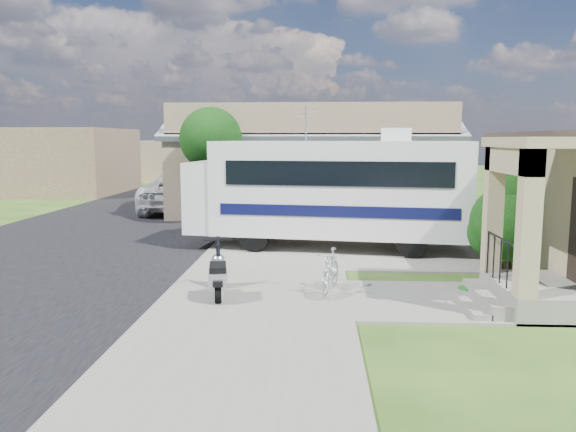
{
  "coord_description": "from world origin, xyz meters",
  "views": [
    {
      "loc": [
        0.3,
        -12.46,
        3.36
      ],
      "look_at": [
        -0.5,
        2.5,
        1.3
      ],
      "focal_mm": 35.0,
      "sensor_mm": 36.0,
      "label": 1
    }
  ],
  "objects_px": {
    "motorhome": "(330,189)",
    "shrub": "(511,219)",
    "pickup_truck": "(182,192)",
    "scooter": "(218,275)",
    "bicycle": "(330,274)",
    "garden_hose": "(467,292)",
    "van": "(201,182)"
  },
  "relations": [
    {
      "from": "shrub",
      "to": "van",
      "type": "xyz_separation_m",
      "value": [
        -11.69,
        17.92,
        -0.48
      ]
    },
    {
      "from": "motorhome",
      "to": "shrub",
      "type": "height_order",
      "value": "motorhome"
    },
    {
      "from": "motorhome",
      "to": "bicycle",
      "type": "bearing_deg",
      "value": -83.27
    },
    {
      "from": "van",
      "to": "bicycle",
      "type": "bearing_deg",
      "value": -59.76
    },
    {
      "from": "motorhome",
      "to": "van",
      "type": "distance_m",
      "value": 16.76
    },
    {
      "from": "scooter",
      "to": "garden_hose",
      "type": "distance_m",
      "value": 5.35
    },
    {
      "from": "motorhome",
      "to": "bicycle",
      "type": "distance_m",
      "value": 5.46
    },
    {
      "from": "pickup_truck",
      "to": "garden_hose",
      "type": "xyz_separation_m",
      "value": [
        9.58,
        -13.94,
        -0.82
      ]
    },
    {
      "from": "scooter",
      "to": "pickup_truck",
      "type": "bearing_deg",
      "value": 96.9
    },
    {
      "from": "van",
      "to": "shrub",
      "type": "bearing_deg",
      "value": -45.77
    },
    {
      "from": "bicycle",
      "to": "van",
      "type": "bearing_deg",
      "value": 122.59
    },
    {
      "from": "shrub",
      "to": "scooter",
      "type": "distance_m",
      "value": 7.61
    },
    {
      "from": "shrub",
      "to": "pickup_truck",
      "type": "relative_size",
      "value": 0.4
    },
    {
      "from": "motorhome",
      "to": "van",
      "type": "height_order",
      "value": "motorhome"
    },
    {
      "from": "bicycle",
      "to": "shrub",
      "type": "bearing_deg",
      "value": 41.68
    },
    {
      "from": "motorhome",
      "to": "garden_hose",
      "type": "distance_m",
      "value": 6.2
    },
    {
      "from": "pickup_truck",
      "to": "scooter",
      "type": "bearing_deg",
      "value": 102.91
    },
    {
      "from": "bicycle",
      "to": "van",
      "type": "relative_size",
      "value": 0.26
    },
    {
      "from": "garden_hose",
      "to": "scooter",
      "type": "bearing_deg",
      "value": -174.67
    },
    {
      "from": "motorhome",
      "to": "shrub",
      "type": "distance_m",
      "value": 5.34
    },
    {
      "from": "motorhome",
      "to": "scooter",
      "type": "bearing_deg",
      "value": -105.62
    },
    {
      "from": "motorhome",
      "to": "scooter",
      "type": "xyz_separation_m",
      "value": [
        -2.47,
        -5.71,
        -1.34
      ]
    },
    {
      "from": "bicycle",
      "to": "pickup_truck",
      "type": "xyz_separation_m",
      "value": [
        -6.64,
        14.01,
        0.43
      ]
    },
    {
      "from": "shrub",
      "to": "bicycle",
      "type": "height_order",
      "value": "shrub"
    },
    {
      "from": "scooter",
      "to": "pickup_truck",
      "type": "xyz_separation_m",
      "value": [
        -4.27,
        14.44,
        0.39
      ]
    },
    {
      "from": "scooter",
      "to": "motorhome",
      "type": "bearing_deg",
      "value": 57.04
    },
    {
      "from": "motorhome",
      "to": "garden_hose",
      "type": "relative_size",
      "value": 23.26
    },
    {
      "from": "shrub",
      "to": "pickup_truck",
      "type": "height_order",
      "value": "shrub"
    },
    {
      "from": "shrub",
      "to": "van",
      "type": "bearing_deg",
      "value": 123.12
    },
    {
      "from": "shrub",
      "to": "bicycle",
      "type": "relative_size",
      "value": 1.68
    },
    {
      "from": "motorhome",
      "to": "scooter",
      "type": "relative_size",
      "value": 4.96
    },
    {
      "from": "van",
      "to": "motorhome",
      "type": "bearing_deg",
      "value": -53.52
    }
  ]
}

